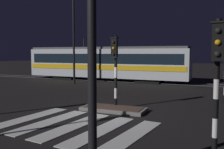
% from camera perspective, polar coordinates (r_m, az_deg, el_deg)
% --- Properties ---
extents(ground_plane, '(120.00, 120.00, 0.00)m').
position_cam_1_polar(ground_plane, '(11.56, -2.78, -8.60)').
color(ground_plane, black).
extents(rail_near, '(80.00, 0.12, 0.03)m').
position_cam_1_polar(rail_near, '(22.70, 10.44, -2.01)').
color(rail_near, '#59595E').
rests_on(rail_near, ground).
extents(rail_far, '(80.00, 0.12, 0.03)m').
position_cam_1_polar(rail_far, '(24.09, 11.19, -1.63)').
color(rail_far, '#59595E').
rests_on(rail_far, ground).
extents(crosswalk_zebra, '(5.79, 4.54, 0.02)m').
position_cam_1_polar(crosswalk_zebra, '(9.72, -8.46, -11.18)').
color(crosswalk_zebra, silver).
rests_on(crosswalk_zebra, ground).
extents(traffic_island, '(2.99, 1.23, 0.18)m').
position_cam_1_polar(traffic_island, '(12.01, 0.34, -7.65)').
color(traffic_island, slate).
rests_on(traffic_island, ground).
extents(traffic_light_median_centre, '(0.36, 0.42, 3.50)m').
position_cam_1_polar(traffic_light_median_centre, '(12.15, 0.69, 3.05)').
color(traffic_light_median_centre, black).
rests_on(traffic_light_median_centre, ground).
extents(traffic_light_corner_near_right, '(0.36, 0.42, 3.53)m').
position_cam_1_polar(traffic_light_corner_near_right, '(6.91, 22.28, 1.54)').
color(traffic_light_corner_near_right, black).
rests_on(traffic_light_corner_near_right, ground).
extents(street_lamp_trackside_left, '(0.44, 1.21, 7.89)m').
position_cam_1_polar(street_lamp_trackside_left, '(22.54, -8.83, 10.51)').
color(street_lamp_trackside_left, black).
rests_on(street_lamp_trackside_left, ground).
extents(tram, '(16.15, 2.58, 4.15)m').
position_cam_1_polar(tram, '(24.98, -1.45, 2.68)').
color(tram, silver).
rests_on(tram, ground).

